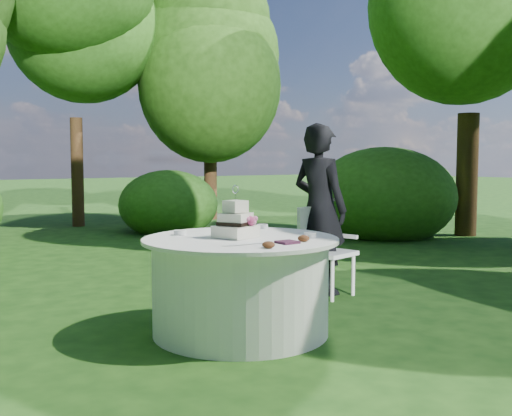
% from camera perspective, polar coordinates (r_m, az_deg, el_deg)
% --- Properties ---
extents(ground, '(80.00, 80.00, 0.00)m').
position_cam_1_polar(ground, '(4.92, -1.47, -11.77)').
color(ground, '#15390F').
rests_on(ground, ground).
extents(napkins, '(0.14, 0.14, 0.02)m').
position_cam_1_polar(napkins, '(4.44, 3.00, -3.27)').
color(napkins, '#481E36').
rests_on(napkins, table).
extents(feather_plume, '(0.48, 0.07, 0.01)m').
position_cam_1_polar(feather_plume, '(4.40, -0.69, -3.38)').
color(feather_plume, white).
rests_on(feather_plume, table).
extents(guest, '(0.54, 0.71, 1.76)m').
position_cam_1_polar(guest, '(6.24, 6.07, -0.08)').
color(guest, black).
rests_on(guest, ground).
extents(table, '(1.56, 1.56, 0.77)m').
position_cam_1_polar(table, '(4.82, -1.48, -7.34)').
color(table, silver).
rests_on(table, ground).
extents(cake, '(0.35, 0.35, 0.42)m').
position_cam_1_polar(cake, '(4.75, -1.92, -1.48)').
color(cake, white).
rests_on(cake, table).
extents(chair, '(0.55, 0.54, 0.91)m').
position_cam_1_polar(chair, '(6.19, 6.26, -3.47)').
color(chair, white).
rests_on(chair, ground).
extents(votives, '(0.92, 0.84, 0.04)m').
position_cam_1_polar(votives, '(5.01, -0.53, -2.23)').
color(votives, white).
rests_on(votives, table).
extents(petal_cups, '(0.51, 0.22, 0.05)m').
position_cam_1_polar(petal_cups, '(4.37, 2.94, -3.20)').
color(petal_cups, '#562D16').
rests_on(petal_cups, table).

